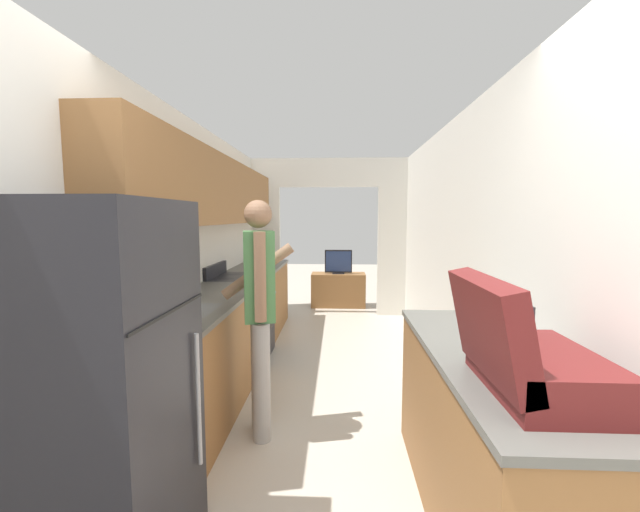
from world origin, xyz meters
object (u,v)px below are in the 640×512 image
object	(u,v)px
refrigerator	(95,393)
range_oven	(242,316)
tv_cabinet	(338,290)
suitcase	(522,355)
person	(260,311)
television	(338,262)

from	to	relation	value
refrigerator	range_oven	world-z (taller)	refrigerator
refrigerator	tv_cabinet	distance (m)	5.41
tv_cabinet	suitcase	bearing A→B (deg)	-82.55
range_oven	suitcase	xyz separation A→B (m)	(1.79, -2.80, 0.60)
person	range_oven	bearing A→B (deg)	4.11
range_oven	suitcase	distance (m)	3.37
person	refrigerator	bearing A→B (deg)	142.46
refrigerator	suitcase	world-z (taller)	refrigerator
refrigerator	range_oven	xyz separation A→B (m)	(-0.04, 2.71, -0.36)
range_oven	tv_cabinet	xyz separation A→B (m)	(1.08, 2.58, -0.17)
range_oven	tv_cabinet	size ratio (longest dim) A/B	1.12
refrigerator	tv_cabinet	bearing A→B (deg)	78.84
suitcase	tv_cabinet	world-z (taller)	suitcase
television	suitcase	bearing A→B (deg)	-82.49
range_oven	suitcase	size ratio (longest dim) A/B	1.76
refrigerator	person	xyz separation A→B (m)	(0.49, 1.14, 0.09)
person	tv_cabinet	xyz separation A→B (m)	(0.56, 4.15, -0.62)
refrigerator	television	size ratio (longest dim) A/B	3.49
suitcase	tv_cabinet	size ratio (longest dim) A/B	0.64
suitcase	person	bearing A→B (deg)	135.64
refrigerator	person	world-z (taller)	person
tv_cabinet	television	size ratio (longest dim) A/B	1.99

